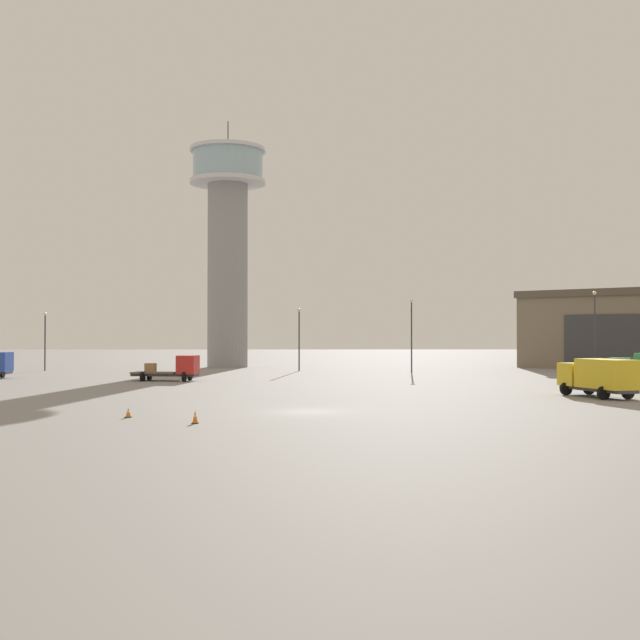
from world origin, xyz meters
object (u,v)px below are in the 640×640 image
control_tower (228,234)px  light_post_centre (595,326)px  light_post_north (45,335)px  truck_flatbed_red (176,369)px  traffic_cone_near_left (128,412)px  truck_box_yellow (599,376)px  light_post_east (412,329)px  traffic_cone_near_right (195,417)px  light_post_west (299,333)px

control_tower → light_post_centre: size_ratio=3.69×
control_tower → light_post_north: 29.29m
truck_flatbed_red → traffic_cone_near_left: bearing=-76.9°
truck_box_yellow → light_post_centre: 32.27m
truck_box_yellow → truck_flatbed_red: size_ratio=1.07×
light_post_east → traffic_cone_near_right: light_post_east is taller
light_post_north → traffic_cone_near_right: size_ratio=11.09×
truck_flatbed_red → traffic_cone_near_right: (7.63, -38.13, -0.93)m
light_post_west → traffic_cone_near_left: size_ratio=14.24×
truck_flatbed_red → light_post_north: size_ratio=0.90×
light_post_centre → light_post_east: bearing=157.6°
traffic_cone_near_left → light_post_east: bearing=66.2°
truck_box_yellow → light_post_centre: light_post_centre is taller
light_post_west → light_post_centre: size_ratio=0.84×
truck_flatbed_red → traffic_cone_near_right: 38.90m
light_post_north → traffic_cone_near_left: (24.46, -57.89, -4.36)m
traffic_cone_near_left → truck_box_yellow: bearing=23.2°
truck_flatbed_red → light_post_east: light_post_east is taller
light_post_east → light_post_centre: 21.60m
light_post_west → traffic_cone_near_left: 57.54m
control_tower → light_post_east: control_tower is taller
truck_flatbed_red → traffic_cone_near_right: truck_flatbed_red is taller
truck_flatbed_red → light_post_east: bearing=40.7°
traffic_cone_near_right → truck_box_yellow: bearing=31.1°
light_post_centre → traffic_cone_near_right: 61.17m
light_post_north → truck_flatbed_red: bearing=-47.3°
light_post_centre → light_post_west: bearing=159.6°
control_tower → light_post_east: 32.92m
traffic_cone_near_left → traffic_cone_near_right: bearing=-35.8°
light_post_west → light_post_north: (-33.41, 1.25, -0.26)m
light_post_east → traffic_cone_near_right: bearing=-108.8°
light_post_east → light_post_centre: (19.97, -8.21, 0.29)m
control_tower → light_post_west: size_ratio=4.40×
control_tower → light_post_north: control_tower is taller
truck_flatbed_red → light_post_west: light_post_west is taller
truck_flatbed_red → traffic_cone_near_left: size_ratio=12.07×
light_post_west → light_post_north: bearing=177.9°
control_tower → light_post_east: bearing=-33.9°
light_post_west → traffic_cone_near_right: bearing=-94.5°
control_tower → light_post_west: 21.72m
truck_box_yellow → light_post_west: light_post_west is taller
light_post_west → light_post_east: light_post_east is taller
light_post_west → traffic_cone_near_left: light_post_west is taller
truck_flatbed_red → light_post_centre: light_post_centre is taller
light_post_north → control_tower: bearing=25.5°
control_tower → truck_flatbed_red: size_ratio=5.19×
truck_flatbed_red → traffic_cone_near_left: (3.34, -35.04, -0.98)m
truck_box_yellow → light_post_east: 39.63m
light_post_west → light_post_east: bearing=-17.6°
light_post_centre → light_post_north: bearing=168.3°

